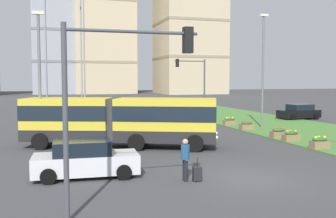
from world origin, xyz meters
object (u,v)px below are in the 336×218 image
(pedestrian_crossing, at_px, (185,157))
(rolling_suitcase, at_px, (197,174))
(car_maroon_sedan, at_px, (74,119))
(flower_planter_4, at_px, (247,125))
(traffic_light_far_right, at_px, (195,79))
(flower_planter_2, at_px, (291,136))
(streetlight_median, at_px, (263,66))
(apartment_tower_eastcentre, at_px, (189,7))
(apartment_tower_westcentre, at_px, (62,4))
(apartment_tower_centre, at_px, (103,20))
(articulated_bus, at_px, (120,120))
(flower_planter_5, at_px, (230,121))
(flower_planter_1, at_px, (320,142))
(car_white_van, at_px, (85,159))
(flower_planter_3, at_px, (279,133))
(streetlight_left, at_px, (39,73))
(traffic_light_near_left, at_px, (113,85))
(car_black_sedan, at_px, (299,112))

(pedestrian_crossing, bearing_deg, rolling_suitcase, -23.96)
(car_maroon_sedan, xyz_separation_m, pedestrian_crossing, (3.36, -19.15, 0.25))
(flower_planter_4, bearing_deg, traffic_light_far_right, 99.75)
(flower_planter_2, relative_size, flower_planter_4, 1.00)
(streetlight_median, bearing_deg, apartment_tower_eastcentre, 74.50)
(apartment_tower_westcentre, xyz_separation_m, apartment_tower_centre, (11.62, -2.30, -4.36))
(articulated_bus, bearing_deg, traffic_light_far_right, 52.80)
(flower_planter_5, distance_m, streetlight_median, 5.65)
(car_maroon_sedan, bearing_deg, flower_planter_5, -10.74)
(traffic_light_far_right, height_order, apartment_tower_eastcentre, apartment_tower_eastcentre)
(flower_planter_1, bearing_deg, car_white_van, -169.35)
(flower_planter_4, bearing_deg, flower_planter_3, -90.00)
(flower_planter_5, distance_m, streetlight_left, 17.60)
(streetlight_median, xyz_separation_m, apartment_tower_westcentre, (-13.43, 89.70, 20.72))
(articulated_bus, bearing_deg, flower_planter_3, 0.40)
(car_maroon_sedan, distance_m, traffic_light_near_left, 22.76)
(articulated_bus, height_order, streetlight_left, streetlight_left)
(rolling_suitcase, distance_m, apartment_tower_centre, 104.58)
(streetlight_left, xyz_separation_m, apartment_tower_centre, (15.91, 91.64, 17.04))
(apartment_tower_westcentre, bearing_deg, streetlight_left, -92.62)
(articulated_bus, relative_size, streetlight_left, 1.44)
(flower_planter_4, distance_m, apartment_tower_westcentre, 94.80)
(articulated_bus, bearing_deg, apartment_tower_westcentre, 90.21)
(streetlight_median, bearing_deg, flower_planter_5, 129.75)
(apartment_tower_centre, bearing_deg, traffic_light_far_right, -91.07)
(car_white_van, relative_size, streetlight_left, 0.55)
(pedestrian_crossing, bearing_deg, apartment_tower_eastcentre, 70.06)
(car_maroon_sedan, xyz_separation_m, streetlight_median, (15.26, -4.82, 4.47))
(streetlight_median, bearing_deg, flower_planter_1, -100.90)
(traffic_light_near_left, height_order, streetlight_median, streetlight_median)
(car_white_van, distance_m, flower_planter_2, 14.90)
(flower_planter_1, height_order, flower_planter_2, same)
(traffic_light_near_left, xyz_separation_m, traffic_light_far_right, (12.05, 25.00, 0.17))
(apartment_tower_centre, bearing_deg, streetlight_left, -99.85)
(articulated_bus, xyz_separation_m, flower_planter_3, (11.18, 0.08, -1.23))
(traffic_light_far_right, xyz_separation_m, apartment_tower_centre, (1.50, 80.11, 17.41))
(flower_planter_1, distance_m, flower_planter_3, 4.36)
(articulated_bus, relative_size, car_white_van, 2.64)
(flower_planter_4, bearing_deg, apartment_tower_centre, 89.94)
(pedestrian_crossing, relative_size, flower_planter_3, 1.58)
(pedestrian_crossing, distance_m, streetlight_median, 19.10)
(streetlight_left, height_order, apartment_tower_westcentre, apartment_tower_westcentre)
(articulated_bus, bearing_deg, flower_planter_2, -7.24)
(flower_planter_1, relative_size, flower_planter_4, 1.00)
(car_black_sedan, height_order, apartment_tower_westcentre, apartment_tower_westcentre)
(car_black_sedan, bearing_deg, rolling_suitcase, -133.46)
(articulated_bus, distance_m, pedestrian_crossing, 8.86)
(streetlight_median, bearing_deg, car_maroon_sedan, 162.47)
(flower_planter_4, bearing_deg, apartment_tower_eastcentre, 73.40)
(traffic_light_near_left, bearing_deg, flower_planter_1, 30.23)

